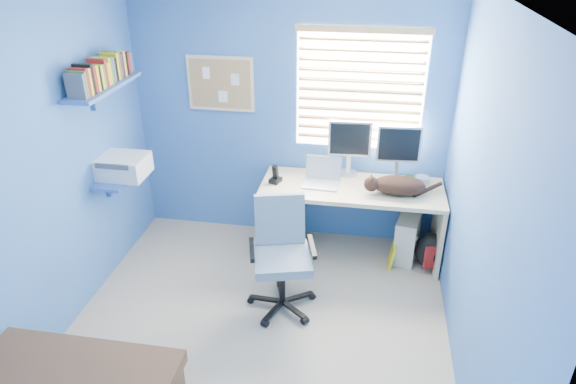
% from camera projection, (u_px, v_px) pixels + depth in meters
% --- Properties ---
extents(floor, '(3.00, 3.20, 0.00)m').
position_uv_depth(floor, '(256.00, 335.00, 4.05)').
color(floor, tan).
rests_on(floor, ground).
extents(wall_back, '(3.00, 0.01, 2.50)m').
position_uv_depth(wall_back, '(289.00, 117.00, 4.87)').
color(wall_back, '#3C64AF').
rests_on(wall_back, ground).
extents(wall_front, '(3.00, 0.01, 2.50)m').
position_uv_depth(wall_front, '(159.00, 376.00, 2.07)').
color(wall_front, '#3C64AF').
rests_on(wall_front, ground).
extents(wall_left, '(0.01, 3.20, 2.50)m').
position_uv_depth(wall_left, '(47.00, 178.00, 3.69)').
color(wall_left, '#3C64AF').
rests_on(wall_left, ground).
extents(wall_right, '(0.01, 3.20, 2.50)m').
position_uv_depth(wall_right, '(481.00, 213.00, 3.25)').
color(wall_right, '#3C64AF').
rests_on(wall_right, ground).
extents(desk, '(1.67, 0.65, 0.74)m').
position_uv_depth(desk, '(350.00, 221.00, 4.88)').
color(desk, beige).
rests_on(desk, floor).
extents(laptop, '(0.34, 0.28, 0.22)m').
position_uv_depth(laptop, '(321.00, 174.00, 4.69)').
color(laptop, silver).
rests_on(laptop, desk).
extents(monitor_left, '(0.41, 0.15, 0.54)m').
position_uv_depth(monitor_left, '(349.00, 148.00, 4.82)').
color(monitor_left, silver).
rests_on(monitor_left, desk).
extents(monitor_right, '(0.41, 0.15, 0.54)m').
position_uv_depth(monitor_right, '(398.00, 154.00, 4.70)').
color(monitor_right, silver).
rests_on(monitor_right, desk).
extents(phone, '(0.12, 0.13, 0.17)m').
position_uv_depth(phone, '(275.00, 174.00, 4.75)').
color(phone, black).
rests_on(phone, desk).
extents(mug, '(0.10, 0.09, 0.10)m').
position_uv_depth(mug, '(409.00, 181.00, 4.69)').
color(mug, '#3B7136').
rests_on(mug, desk).
extents(cd_spindle, '(0.13, 0.13, 0.07)m').
position_uv_depth(cd_spindle, '(422.00, 180.00, 4.75)').
color(cd_spindle, silver).
rests_on(cd_spindle, desk).
extents(cat, '(0.50, 0.32, 0.17)m').
position_uv_depth(cat, '(399.00, 185.00, 4.54)').
color(cat, black).
rests_on(cat, desk).
extents(tower_pc, '(0.27, 0.47, 0.45)m').
position_uv_depth(tower_pc, '(407.00, 236.00, 4.91)').
color(tower_pc, beige).
rests_on(tower_pc, floor).
extents(drawer_boxes, '(0.35, 0.28, 0.41)m').
position_uv_depth(drawer_boxes, '(284.00, 231.00, 5.03)').
color(drawer_boxes, tan).
rests_on(drawer_boxes, floor).
extents(yellow_book, '(0.03, 0.17, 0.24)m').
position_uv_depth(yellow_book, '(392.00, 256.00, 4.81)').
color(yellow_book, yellow).
rests_on(yellow_book, floor).
extents(backpack, '(0.39, 0.34, 0.38)m').
position_uv_depth(backpack, '(433.00, 251.00, 4.75)').
color(backpack, black).
rests_on(backpack, floor).
extents(office_chair, '(0.68, 0.68, 0.95)m').
position_uv_depth(office_chair, '(282.00, 269.00, 4.23)').
color(office_chair, black).
rests_on(office_chair, floor).
extents(window_blinds, '(1.15, 0.05, 1.10)m').
position_uv_depth(window_blinds, '(360.00, 91.00, 4.61)').
color(window_blinds, white).
rests_on(window_blinds, ground).
extents(corkboard, '(0.64, 0.02, 0.52)m').
position_uv_depth(corkboard, '(221.00, 84.00, 4.81)').
color(corkboard, beige).
rests_on(corkboard, ground).
extents(wall_shelves, '(0.42, 0.90, 1.05)m').
position_uv_depth(wall_shelves, '(111.00, 121.00, 4.24)').
color(wall_shelves, '#365AA9').
rests_on(wall_shelves, ground).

